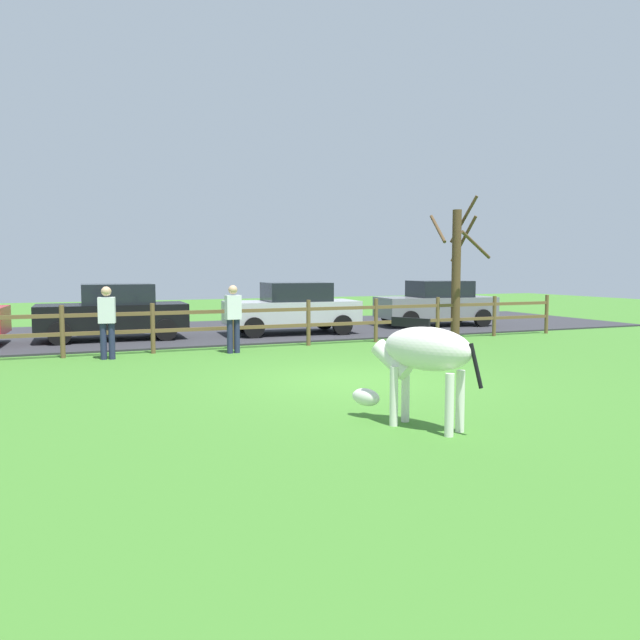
# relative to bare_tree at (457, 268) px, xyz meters

# --- Properties ---
(ground_plane) EXTENTS (60.00, 60.00, 0.00)m
(ground_plane) POSITION_rel_bare_tree_xyz_m (-5.66, -5.01, -2.06)
(ground_plane) COLOR #3D7528
(parking_asphalt) EXTENTS (28.00, 7.40, 0.05)m
(parking_asphalt) POSITION_rel_bare_tree_xyz_m (-5.66, 4.29, -2.04)
(parking_asphalt) COLOR #2D2D33
(parking_asphalt) RESTS_ON ground_plane
(paddock_fence) EXTENTS (20.14, 0.11, 1.21)m
(paddock_fence) POSITION_rel_bare_tree_xyz_m (-6.64, -0.01, -1.37)
(paddock_fence) COLOR brown
(paddock_fence) RESTS_ON ground_plane
(bare_tree) EXTENTS (1.62, 1.62, 4.15)m
(bare_tree) POSITION_rel_bare_tree_xyz_m (0.00, 0.00, 0.00)
(bare_tree) COLOR #513A23
(bare_tree) RESTS_ON ground_plane
(zebra) EXTENTS (1.13, 1.77, 1.41)m
(zebra) POSITION_rel_bare_tree_xyz_m (-6.35, -8.40, -1.13)
(zebra) COLOR white
(zebra) RESTS_ON ground_plane
(crow_on_grass) EXTENTS (0.21, 0.10, 0.20)m
(crow_on_grass) POSITION_rel_bare_tree_xyz_m (-3.06, -3.32, -1.93)
(crow_on_grass) COLOR black
(crow_on_grass) RESTS_ON ground_plane
(parked_car_grey) EXTENTS (4.14, 2.17, 1.56)m
(parked_car_grey) POSITION_rel_bare_tree_xyz_m (1.34, 3.10, -1.22)
(parked_car_grey) COLOR slate
(parked_car_grey) RESTS_ON parking_asphalt
(parked_car_black) EXTENTS (4.03, 1.93, 1.56)m
(parked_car_black) POSITION_rel_bare_tree_xyz_m (-9.33, 2.96, -1.22)
(parked_car_black) COLOR black
(parked_car_black) RESTS_ON parking_asphalt
(parked_car_silver) EXTENTS (4.10, 2.10, 1.56)m
(parked_car_silver) POSITION_rel_bare_tree_xyz_m (-4.17, 2.54, -1.22)
(parked_car_silver) COLOR #B7BABF
(parked_car_silver) RESTS_ON parking_asphalt
(visitor_left_of_tree) EXTENTS (0.38, 0.25, 1.64)m
(visitor_left_of_tree) POSITION_rel_bare_tree_xyz_m (-6.84, -0.68, -1.15)
(visitor_left_of_tree) COLOR #232847
(visitor_left_of_tree) RESTS_ON ground_plane
(visitor_right_of_tree) EXTENTS (0.39, 0.28, 1.64)m
(visitor_right_of_tree) POSITION_rel_bare_tree_xyz_m (-9.71, -0.61, -1.15)
(visitor_right_of_tree) COLOR #232847
(visitor_right_of_tree) RESTS_ON ground_plane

